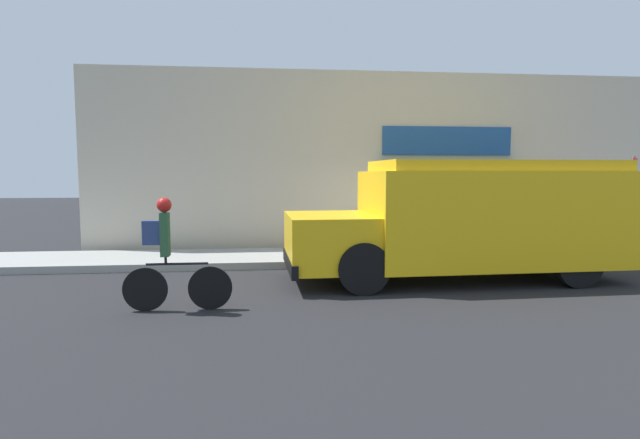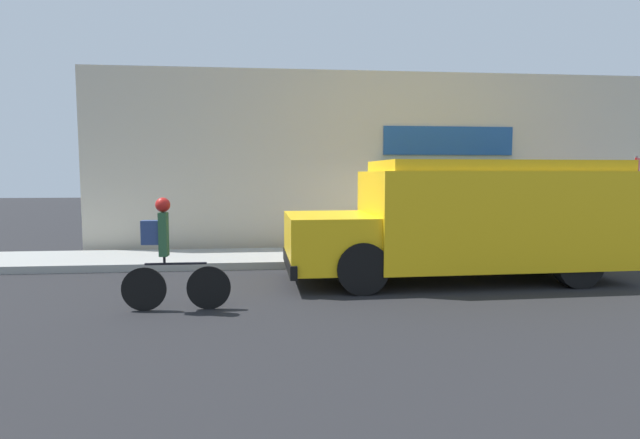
# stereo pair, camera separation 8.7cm
# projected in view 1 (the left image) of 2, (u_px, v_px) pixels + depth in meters

# --- Properties ---
(ground_plane) EXTENTS (70.00, 70.00, 0.00)m
(ground_plane) POSITION_uv_depth(u_px,v_px,m) (409.00, 267.00, 11.11)
(ground_plane) COLOR #232326
(sidewalk) EXTENTS (28.00, 2.13, 0.16)m
(sidewalk) POSITION_uv_depth(u_px,v_px,m) (396.00, 256.00, 12.15)
(sidewalk) COLOR #999993
(sidewalk) RESTS_ON ground_plane
(storefront) EXTENTS (15.67, 0.75, 4.77)m
(storefront) POSITION_uv_depth(u_px,v_px,m) (385.00, 162.00, 13.40)
(storefront) COLOR beige
(storefront) RESTS_ON ground_plane
(school_bus) EXTENTS (6.52, 2.77, 2.32)m
(school_bus) POSITION_uv_depth(u_px,v_px,m) (470.00, 218.00, 9.73)
(school_bus) COLOR yellow
(school_bus) RESTS_ON ground_plane
(cyclist) EXTENTS (1.63, 0.22, 1.72)m
(cyclist) POSITION_uv_depth(u_px,v_px,m) (169.00, 256.00, 7.48)
(cyclist) COLOR black
(cyclist) RESTS_ON ground_plane
(stop_sign_post) EXTENTS (0.45, 0.45, 2.33)m
(stop_sign_post) POSITION_uv_depth(u_px,v_px,m) (633.00, 188.00, 11.91)
(stop_sign_post) COLOR slate
(stop_sign_post) RESTS_ON sidewalk
(trash_bin) EXTENTS (0.62, 0.62, 0.86)m
(trash_bin) POSITION_uv_depth(u_px,v_px,m) (537.00, 230.00, 13.09)
(trash_bin) COLOR #38383D
(trash_bin) RESTS_ON sidewalk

